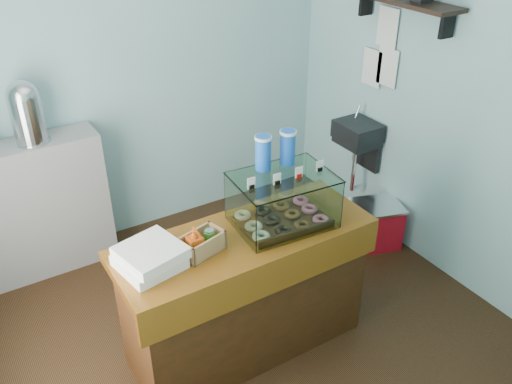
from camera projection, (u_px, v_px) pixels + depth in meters
ground at (228, 321)px, 3.88m from camera, size 3.50×3.50×0.00m
room_shell at (224, 93)px, 3.03m from camera, size 3.54×3.04×2.82m
counter at (246, 292)px, 3.47m from camera, size 1.60×0.60×0.90m
back_shelf at (41, 208)px, 4.16m from camera, size 1.00×0.32×1.10m
display_case at (281, 195)px, 3.30m from camera, size 0.62×0.48×0.54m
condiment_crate at (200, 243)px, 3.06m from camera, size 0.28×0.21×0.19m
pastry_boxes at (150, 257)px, 2.95m from camera, size 0.39×0.38×0.13m
coffee_urn at (26, 111)px, 3.77m from camera, size 0.25×0.25×0.46m
red_cooler at (373, 225)px, 4.59m from camera, size 0.53×0.46×0.39m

